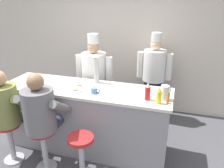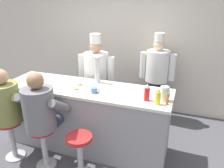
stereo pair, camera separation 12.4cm
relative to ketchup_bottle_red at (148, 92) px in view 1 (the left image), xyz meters
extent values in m
plane|color=#4C4C51|center=(-0.94, -0.22, -1.14)|extent=(20.00, 20.00, 0.00)
cube|color=beige|center=(-0.94, 1.81, 0.21)|extent=(10.00, 0.06, 2.70)
cube|color=gray|center=(-0.94, 0.14, -0.64)|extent=(2.50, 0.71, 0.99)
cube|color=silver|center=(-0.94, 0.14, -0.13)|extent=(2.55, 0.74, 0.04)
cylinder|color=red|center=(0.00, 0.00, -0.02)|extent=(0.07, 0.07, 0.18)
cone|color=white|center=(0.00, 0.00, 0.10)|extent=(0.06, 0.06, 0.06)
cylinder|color=yellow|center=(0.15, -0.07, -0.03)|extent=(0.07, 0.07, 0.17)
cone|color=yellow|center=(0.15, -0.07, 0.08)|extent=(0.05, 0.05, 0.05)
cylinder|color=orange|center=(0.26, -0.03, -0.04)|extent=(0.03, 0.03, 0.14)
cylinder|color=#287F2D|center=(0.26, -0.03, 0.03)|extent=(0.02, 0.02, 0.01)
cylinder|color=silver|center=(0.21, 0.07, -0.01)|extent=(0.11, 0.11, 0.19)
cube|color=silver|center=(0.28, 0.07, 0.00)|extent=(0.01, 0.01, 0.12)
cylinder|color=white|center=(-1.03, -0.02, -0.10)|extent=(0.22, 0.22, 0.02)
ellipsoid|color=#E0BC60|center=(-1.03, -0.02, -0.08)|extent=(0.10, 0.08, 0.03)
cylinder|color=#4C7FB7|center=(-1.83, 0.14, -0.08)|extent=(0.15, 0.15, 0.05)
cylinder|color=white|center=(-1.10, 0.19, -0.07)|extent=(0.09, 0.09, 0.08)
torus|color=white|center=(-1.04, 0.19, -0.06)|extent=(0.06, 0.02, 0.06)
cylinder|color=#4C7AB2|center=(-0.74, -0.01, -0.07)|extent=(0.09, 0.09, 0.08)
torus|color=#4C7AB2|center=(-0.68, -0.01, -0.07)|extent=(0.06, 0.02, 0.06)
cylinder|color=#B7BABF|center=(-0.86, 0.40, 0.09)|extent=(0.08, 0.08, 0.40)
cylinder|color=silver|center=(-0.86, 0.40, 0.30)|extent=(0.09, 0.09, 0.01)
cylinder|color=#B2B5BA|center=(-1.87, -0.49, -1.13)|extent=(0.29, 0.29, 0.02)
cylinder|color=#B2B5BA|center=(-1.87, -0.49, -0.83)|extent=(0.07, 0.07, 0.59)
cylinder|color=red|center=(-1.87, -0.49, -0.54)|extent=(0.34, 0.34, 0.05)
cylinder|color=#33384C|center=(-1.97, -0.29, -0.50)|extent=(0.15, 0.40, 0.15)
cylinder|color=#33384C|center=(-1.77, -0.29, -0.50)|extent=(0.15, 0.40, 0.15)
cylinder|color=olive|center=(-1.87, -0.49, -0.23)|extent=(0.40, 0.40, 0.57)
cylinder|color=olive|center=(-1.62, -0.38, -0.20)|extent=(0.10, 0.43, 0.34)
cylinder|color=#B2B5BA|center=(-1.31, -0.49, -1.13)|extent=(0.29, 0.29, 0.02)
cylinder|color=#B2B5BA|center=(-1.31, -0.49, -0.83)|extent=(0.07, 0.07, 0.59)
cylinder|color=red|center=(-1.31, -0.49, -0.54)|extent=(0.34, 0.34, 0.05)
cylinder|color=#33384C|center=(-1.41, -0.29, -0.50)|extent=(0.15, 0.41, 0.15)
cylinder|color=#33384C|center=(-1.20, -0.29, -0.50)|extent=(0.15, 0.41, 0.15)
cylinder|color=slate|center=(-1.31, -0.49, -0.22)|extent=(0.41, 0.41, 0.58)
cylinder|color=slate|center=(-1.56, -0.38, -0.19)|extent=(0.11, 0.44, 0.35)
cylinder|color=slate|center=(-1.05, -0.38, -0.19)|extent=(0.11, 0.44, 0.35)
sphere|color=#8C6647|center=(-1.31, -0.49, 0.17)|extent=(0.21, 0.21, 0.21)
cylinder|color=#B2B5BA|center=(-0.75, -0.49, -0.83)|extent=(0.07, 0.07, 0.59)
cylinder|color=red|center=(-0.75, -0.49, -0.54)|extent=(0.34, 0.34, 0.05)
cube|color=#232328|center=(-1.06, 0.81, -0.74)|extent=(0.33, 0.18, 0.79)
cube|color=white|center=(-1.06, 0.76, -0.58)|extent=(0.30, 0.02, 0.48)
cylinder|color=white|center=(-1.06, 0.81, -0.05)|extent=(0.43, 0.43, 0.60)
sphere|color=tan|center=(-1.06, 0.81, 0.35)|extent=(0.21, 0.21, 0.21)
cylinder|color=white|center=(-1.06, 0.81, 0.50)|extent=(0.18, 0.18, 0.16)
cylinder|color=white|center=(-1.33, 0.81, -0.05)|extent=(0.12, 0.12, 0.51)
cylinder|color=white|center=(-0.78, 0.81, -0.05)|extent=(0.12, 0.12, 0.51)
cube|color=#232328|center=(-0.08, 1.45, -0.75)|extent=(0.33, 0.18, 0.78)
cube|color=white|center=(-0.08, 1.40, -0.59)|extent=(0.29, 0.02, 0.47)
cylinder|color=white|center=(-0.08, 1.45, -0.06)|extent=(0.42, 0.42, 0.59)
sphere|color=#DBB28E|center=(-0.08, 1.45, 0.33)|extent=(0.20, 0.20, 0.20)
cylinder|color=white|center=(-0.08, 1.45, 0.47)|extent=(0.18, 0.18, 0.16)
cylinder|color=white|center=(-0.35, 1.45, -0.07)|extent=(0.12, 0.12, 0.50)
cylinder|color=white|center=(0.19, 1.45, -0.07)|extent=(0.12, 0.12, 0.50)
camera|label=1|loc=(0.32, -2.59, 1.12)|focal=35.00mm
camera|label=2|loc=(0.43, -2.55, 1.12)|focal=35.00mm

